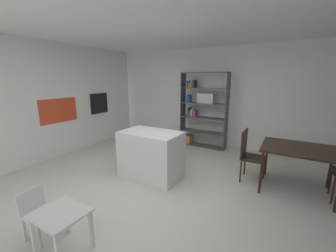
{
  "coord_description": "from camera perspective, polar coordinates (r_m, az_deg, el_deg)",
  "views": [
    {
      "loc": [
        1.9,
        -2.74,
        1.89
      ],
      "look_at": [
        -0.05,
        0.54,
        1.01
      ],
      "focal_mm": 22.21,
      "sensor_mm": 36.0,
      "label": 1
    }
  ],
  "objects": [
    {
      "name": "ceiling_slab",
      "position": [
        3.44,
        -4.39,
        27.35
      ],
      "size": [
        7.24,
        6.01,
        0.06
      ],
      "color": "white",
      "rests_on": "ground_plane"
    },
    {
      "name": "kitchen_island",
      "position": [
        4.07,
        -4.66,
        -7.74
      ],
      "size": [
        1.14,
        0.71,
        0.9
      ],
      "primitive_type": "cube",
      "color": "white",
      "rests_on": "ground_plane"
    },
    {
      "name": "back_partition",
      "position": [
        6.04,
        12.34,
        7.66
      ],
      "size": [
        7.24,
        0.06,
        2.71
      ],
      "primitive_type": "cube",
      "color": "white",
      "rests_on": "ground_plane"
    },
    {
      "name": "cabinet_niche_splashback",
      "position": [
        5.66,
        -27.78,
        3.75
      ],
      "size": [
        0.01,
        0.94,
        0.58
      ],
      "color": "#CC4223",
      "rests_on": "ground_plane"
    },
    {
      "name": "dining_table",
      "position": [
        4.08,
        32.34,
        -6.1
      ],
      "size": [
        1.13,
        0.92,
        0.77
      ],
      "color": "black",
      "rests_on": "ground_plane"
    },
    {
      "name": "open_bookshelf",
      "position": [
        5.81,
        9.23,
        4.96
      ],
      "size": [
        1.29,
        0.32,
        2.04
      ],
      "color": "#4C4C51",
      "rests_on": "ground_plane"
    },
    {
      "name": "tall_cabinet_run_left",
      "position": [
        5.84,
        -31.25,
        5.9
      ],
      "size": [
        0.66,
        5.41,
        2.71
      ],
      "primitive_type": "cube",
      "color": "white",
      "rests_on": "ground_plane"
    },
    {
      "name": "ground_plane",
      "position": [
        3.83,
        -3.65,
        -16.54
      ],
      "size": [
        9.96,
        9.96,
        0.0
      ],
      "primitive_type": "plane",
      "color": "beige"
    },
    {
      "name": "child_table",
      "position": [
        2.72,
        -27.25,
        -21.92
      ],
      "size": [
        0.53,
        0.46,
        0.49
      ],
      "color": "silver",
      "rests_on": "ground_plane"
    },
    {
      "name": "dining_chair_island_side",
      "position": [
        4.16,
        21.24,
        -6.52
      ],
      "size": [
        0.42,
        0.44,
        0.96
      ],
      "rotation": [
        0.0,
        0.0,
        1.57
      ],
      "color": "black",
      "rests_on": "ground_plane"
    },
    {
      "name": "child_chair_left",
      "position": [
        3.1,
        -32.2,
        -19.11
      ],
      "size": [
        0.35,
        0.35,
        0.6
      ],
      "rotation": [
        0.0,
        0.0,
        1.69
      ],
      "color": "silver",
      "rests_on": "ground_plane"
    },
    {
      "name": "built_in_oven",
      "position": [
        6.36,
        -18.39,
        5.97
      ],
      "size": [
        0.06,
        0.58,
        0.57
      ],
      "color": "black",
      "rests_on": "ground_plane"
    }
  ]
}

